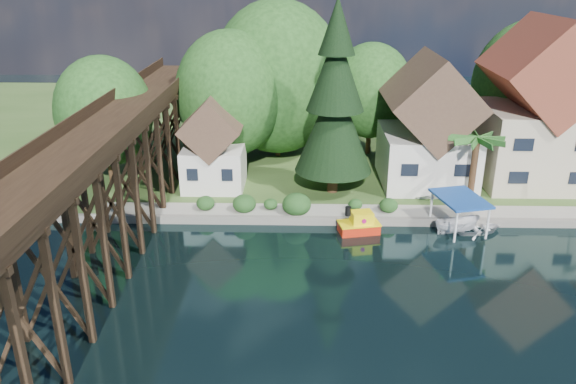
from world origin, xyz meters
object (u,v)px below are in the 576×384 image
house_center (536,114)px  tugboat (359,224)px  conifer (335,103)px  boat_canopy (458,218)px  shed (214,149)px  palm_tree (477,142)px  house_left (428,130)px  boat_white_a (479,227)px  trestle_bridge (118,168)px

house_center → tugboat: house_center is taller
conifer → boat_canopy: bearing=-37.2°
shed → palm_tree: shed is taller
shed → house_center: bearing=4.2°
house_left → conifer: conifer is taller
house_left → house_center: bearing=3.2°
house_center → boat_white_a: bearing=-125.5°
trestle_bridge → house_center: 33.96m
shed → trestle_bridge: bearing=-118.2°
house_center → shed: (-27.00, -2.00, -2.59)m
palm_tree → tugboat: size_ratio=1.83×
house_left → tugboat: (-6.44, -9.25, -4.50)m
house_left → boat_white_a: 10.39m
boat_white_a → tugboat: bearing=77.3°
house_center → boat_white_a: size_ratio=3.96×
trestle_bridge → boat_canopy: bearing=4.2°
trestle_bridge → palm_tree: bearing=13.1°
conifer → boat_white_a: bearing=-32.0°
trestle_bridge → house_center: (32.00, 11.33, 1.07)m
trestle_bridge → conifer: 17.29m
house_center → boat_canopy: (-8.39, -9.60, -5.24)m
shed → palm_tree: bearing=-9.3°
house_left → shed: 18.11m
palm_tree → tugboat: (-9.06, -4.37, -4.97)m
palm_tree → tugboat: 11.22m
house_center → palm_tree: (-6.38, -5.39, -0.81)m
boat_white_a → shed: bearing=55.1°
shed → palm_tree: (20.62, -3.39, 1.78)m
shed → boat_canopy: (18.61, -7.60, -2.65)m
conifer → boat_canopy: conifer is taller
house_left → boat_canopy: bearing=-86.1°
trestle_bridge → shed: bearing=61.8°
shed → tugboat: 14.28m
house_center → tugboat: (-15.44, -9.75, -5.78)m
conifer → tugboat: size_ratio=4.85×
shed → house_left: bearing=4.8°
trestle_bridge → house_left: 25.42m
boat_canopy → house_center: bearing=48.9°
house_center → palm_tree: house_center is taller
house_center → tugboat: bearing=-147.7°
palm_tree → boat_canopy: 6.43m
house_left → conifer: bearing=-162.8°
shed → tugboat: size_ratio=2.46×
shed → boat_white_a: (20.26, -7.45, -3.46)m
house_left → conifer: (-8.07, -2.50, 2.81)m
house_center → tugboat: size_ratio=4.35×
shed → conifer: size_ratio=0.51×
boat_white_a → boat_canopy: (-1.65, -0.15, 0.82)m
house_left → house_center: house_center is taller
trestle_bridge → tugboat: size_ratio=13.84×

